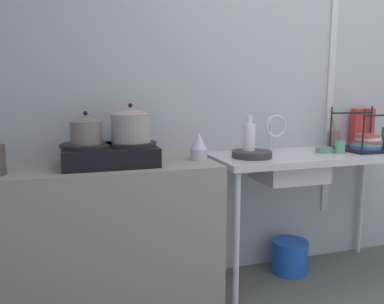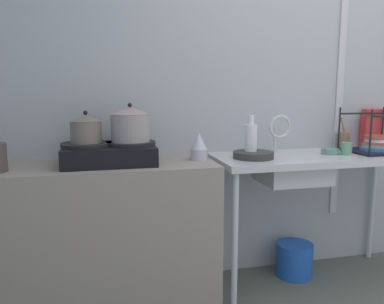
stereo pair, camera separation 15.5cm
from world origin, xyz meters
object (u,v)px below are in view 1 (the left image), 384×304
sink_basin (289,168)px  bucket_on_floor (290,256)px  frying_pan (252,154)px  cup_by_rack (340,147)px  pot_on_right_burner (131,125)px  faucet (275,128)px  dish_rack (367,143)px  stove (110,154)px  percolator (199,147)px  bottle_by_sink (249,140)px  cereal_box (362,127)px  small_bowl_on_drainboard (324,150)px  pot_on_left_burner (86,129)px  utensil_jar (335,139)px

sink_basin → bucket_on_floor: (0.10, 0.11, -0.66)m
frying_pan → cup_by_rack: cup_by_rack is taller
pot_on_right_burner → faucet: 0.97m
faucet → bucket_on_floor: bearing=-12.7°
pot_on_right_burner → dish_rack: size_ratio=0.60×
stove → percolator: percolator is taller
bottle_by_sink → frying_pan: bearing=-68.5°
bottle_by_sink → cereal_box: size_ratio=0.94×
cup_by_rack → cereal_box: cereal_box is taller
stove → bucket_on_floor: 1.46m
bottle_by_sink → dish_rack: bearing=0.5°
dish_rack → cereal_box: dish_rack is taller
percolator → cereal_box: bearing=8.9°
sink_basin → small_bowl_on_drainboard: bearing=5.1°
stove → dish_rack: size_ratio=1.40×
sink_basin → pot_on_right_burner: bearing=178.5°
dish_rack → bucket_on_floor: 0.95m
frying_pan → small_bowl_on_drainboard: frying_pan is taller
pot_on_left_burner → frying_pan: pot_on_left_burner is taller
utensil_jar → bucket_on_floor: size_ratio=0.90×
stove → faucet: 1.09m
pot_on_right_burner → percolator: bearing=-0.1°
sink_basin → utensil_jar: bearing=23.8°
faucet → cereal_box: (0.79, 0.10, -0.02)m
percolator → dish_rack: bearing=0.1°
bottle_by_sink → bucket_on_floor: 0.93m
cereal_box → dish_rack: bearing=-124.9°
faucet → bucket_on_floor: 0.91m
pot_on_right_burner → cup_by_rack: size_ratio=2.75×
percolator → cup_by_rack: bearing=-2.8°
pot_on_right_burner → frying_pan: (0.73, -0.03, -0.20)m
percolator → bucket_on_floor: (0.70, 0.08, -0.82)m
pot_on_right_burner → bottle_by_sink: pot_on_right_burner is taller
faucet → frying_pan: 0.31m
pot_on_left_burner → percolator: pot_on_left_burner is taller
pot_on_left_burner → cup_by_rack: (1.60, -0.05, -0.16)m
small_bowl_on_drainboard → bottle_by_sink: bearing=-179.4°
dish_rack → small_bowl_on_drainboard: bearing=-179.6°
cup_by_rack → utensil_jar: size_ratio=0.36×
small_bowl_on_drainboard → cereal_box: 0.54m
utensil_jar → cup_by_rack: bearing=-121.4°
pot_on_right_burner → sink_basin: size_ratio=0.55×
faucet → utensil_jar: size_ratio=1.14×
bottle_by_sink → faucet: bearing=25.7°
cup_by_rack → utensil_jar: (0.15, 0.25, 0.02)m
dish_rack → bottle_by_sink: 0.90m
dish_rack → small_bowl_on_drainboard: (-0.35, -0.00, -0.03)m
dish_rack → frying_pan: bearing=-177.9°
stove → cereal_box: 1.89m
sink_basin → utensil_jar: utensil_jar is taller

